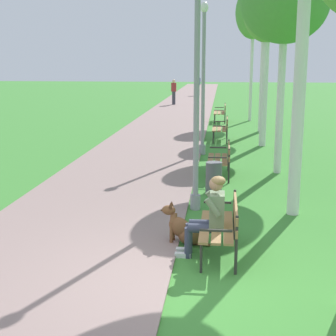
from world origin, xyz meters
The scene contains 17 objects.
ground_plane centered at (0.00, 0.00, 0.00)m, with size 120.00×120.00×0.00m, color #3D8433.
paved_path centered at (-1.95, 24.00, 0.02)m, with size 3.60×60.00×0.04m, color gray.
park_bench_near centered at (0.55, 1.06, 0.51)m, with size 0.55×1.50×0.85m.
park_bench_mid centered at (0.50, 6.27, 0.51)m, with size 0.55×1.50×0.85m.
park_bench_far centered at (0.49, 12.00, 0.51)m, with size 0.55×1.50×0.85m.
park_bench_furthest centered at (0.43, 17.57, 0.51)m, with size 0.55×1.50×0.85m.
person_seated_on_near_bench centered at (0.34, 1.00, 0.68)m, with size 0.74×0.49×1.25m.
dog_brown centered at (-0.09, 1.44, 0.26)m, with size 0.83×0.32×0.71m.
lamp_post_near centered at (0.00, 3.39, 2.35)m, with size 0.24×0.24×4.54m.
lamp_post_mid centered at (-0.11, 9.27, 2.37)m, with size 0.24×0.24×4.59m.
birch_tree_third centered at (1.96, 6.90, 4.28)m, with size 2.17×2.33×5.33m.
birch_tree_fourth centered at (1.88, 11.10, 4.43)m, with size 1.61×1.47×5.60m.
birch_tree_fifth centered at (2.08, 14.61, 4.67)m, with size 1.58×1.74×5.85m.
birch_tree_sixth centered at (1.81, 18.31, 5.03)m, with size 1.67×1.58×6.29m.
litter_bin centered at (0.34, 4.67, 0.35)m, with size 0.36×0.36×0.70m, color #515156.
pedestrian_distant centered at (-2.69, 26.23, 0.84)m, with size 0.32×0.22×1.65m.
pedestrian_further_distant centered at (-1.53, 34.83, 0.84)m, with size 0.32×0.22×1.65m.
Camera 1 is at (0.50, -6.15, 2.93)m, focal length 53.29 mm.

